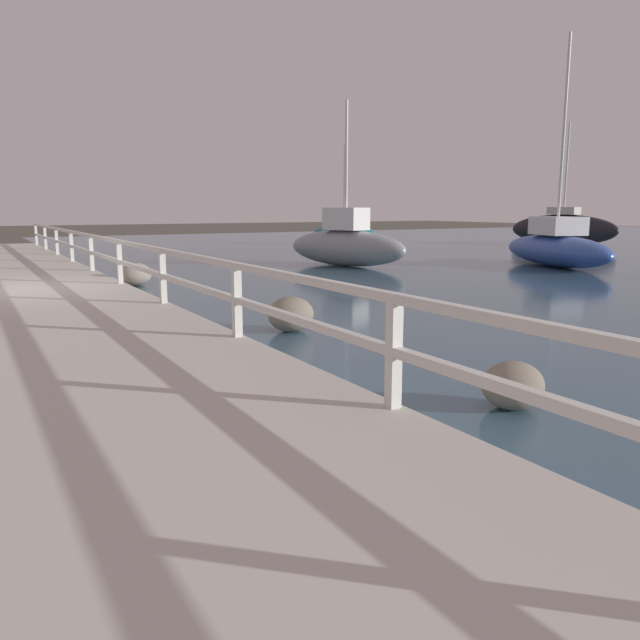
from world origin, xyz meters
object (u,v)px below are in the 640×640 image
object	(u,v)px
sailboat_black	(563,229)
sailboat_gray	(346,245)
sailboat_teal	(344,232)
sailboat_blue	(556,247)

from	to	relation	value
sailboat_black	sailboat_gray	bearing A→B (deg)	-176.36
sailboat_gray	sailboat_teal	distance (m)	11.92
sailboat_blue	sailboat_teal	size ratio (longest dim) A/B	1.43
sailboat_gray	sailboat_teal	xyz separation A→B (m)	(6.29, 10.12, -0.06)
sailboat_gray	sailboat_blue	world-z (taller)	sailboat_blue
sailboat_blue	sailboat_teal	world-z (taller)	sailboat_blue
sailboat_black	sailboat_teal	world-z (taller)	sailboat_black
sailboat_gray	sailboat_black	xyz separation A→B (m)	(15.53, 4.36, 0.13)
sailboat_black	sailboat_teal	xyz separation A→B (m)	(-9.24, 5.77, -0.19)
sailboat_black	sailboat_teal	size ratio (longest dim) A/B	1.20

